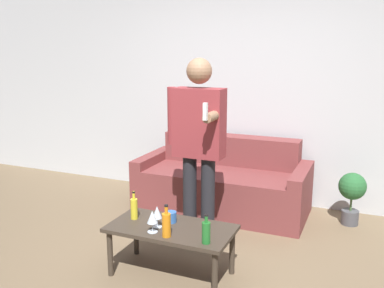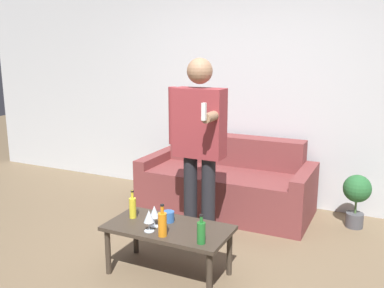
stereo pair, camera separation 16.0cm
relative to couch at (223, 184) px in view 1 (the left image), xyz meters
The scene contains 12 objects.
ground_plane 1.64m from the couch, 85.12° to the right, with size 16.00×16.00×0.00m, color #756047.
wall_back 1.17m from the couch, 74.32° to the left, with size 8.00×0.06×2.70m.
couch is the anchor object (origin of this frame).
coffee_table 1.51m from the couch, 86.55° to the right, with size 0.97×0.50×0.40m.
bottle_orange 1.70m from the couch, 85.48° to the right, with size 0.07×0.07×0.25m.
bottle_green 1.73m from the couch, 75.09° to the right, with size 0.06×0.06×0.22m.
bottle_dark 1.51m from the couch, 99.70° to the right, with size 0.06×0.06×0.23m.
wine_glass_near 1.57m from the couch, 90.15° to the right, with size 0.08×0.08×0.17m.
wine_glass_far 1.67m from the couch, 89.80° to the right, with size 0.08×0.08×0.17m.
cup_on_table 1.43m from the couch, 88.09° to the right, with size 0.09×0.09×0.09m.
person_standing_front 1.11m from the couch, 86.41° to the right, with size 0.53×0.44×1.68m.
potted_plant 1.34m from the couch, ahead, with size 0.27×0.27×0.54m.
Camera 1 is at (1.31, -2.68, 1.75)m, focal length 40.00 mm.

